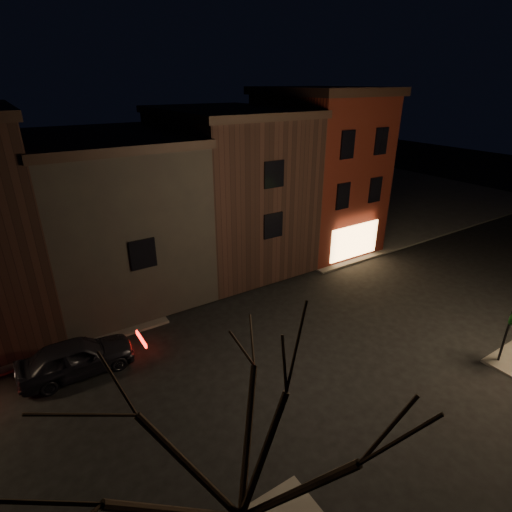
{
  "coord_description": "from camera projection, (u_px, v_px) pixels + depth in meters",
  "views": [
    {
      "loc": [
        -10.45,
        -11.34,
        10.93
      ],
      "look_at": [
        -0.9,
        3.47,
        3.2
      ],
      "focal_mm": 28.0,
      "sensor_mm": 36.0,
      "label": 1
    }
  ],
  "objects": [
    {
      "name": "row_building_b",
      "position": [
        112.0,
        213.0,
        21.79
      ],
      "size": [
        7.8,
        10.3,
        8.4
      ],
      "color": "black",
      "rests_on": "ground"
    },
    {
      "name": "parked_car_a",
      "position": [
        77.0,
        357.0,
        16.06
      ],
      "size": [
        4.43,
        1.81,
        1.5
      ],
      "primitive_type": "imported",
      "rotation": [
        0.0,
        0.0,
        1.56
      ],
      "color": "black",
      "rests_on": "ground"
    },
    {
      "name": "sidewalk_far_right",
      "position": [
        334.0,
        190.0,
        43.6
      ],
      "size": [
        30.0,
        30.0,
        0.12
      ],
      "primitive_type": "cube",
      "color": "#2D2B28",
      "rests_on": "ground"
    },
    {
      "name": "bare_tree_left",
      "position": [
        239.0,
        435.0,
        6.76
      ],
      "size": [
        5.6,
        5.6,
        7.5
      ],
      "color": "black",
      "rests_on": "sidewalk_near_left"
    },
    {
      "name": "row_building_a",
      "position": [
        228.0,
        187.0,
        25.19
      ],
      "size": [
        7.3,
        10.3,
        9.4
      ],
      "color": "black",
      "rests_on": "ground"
    },
    {
      "name": "corner_building",
      "position": [
        317.0,
        169.0,
        27.4
      ],
      "size": [
        6.5,
        8.5,
        10.5
      ],
      "color": "#4D150D",
      "rests_on": "ground"
    },
    {
      "name": "ground",
      "position": [
        313.0,
        341.0,
        18.3
      ],
      "size": [
        120.0,
        120.0,
        0.0
      ],
      "primitive_type": "plane",
      "color": "black",
      "rests_on": "ground"
    }
  ]
}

